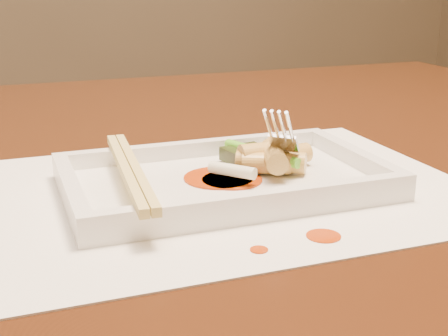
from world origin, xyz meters
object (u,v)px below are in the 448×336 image
object	(u,v)px
plate_base	(224,184)
chopstick_a	(125,170)
table	(116,249)
placemat	(224,189)
fork	(294,82)

from	to	relation	value
plate_base	chopstick_a	distance (m)	0.08
table	placemat	distance (m)	0.18
placemat	plate_base	bearing A→B (deg)	0.00
placemat	plate_base	distance (m)	0.00
plate_base	fork	bearing A→B (deg)	14.42
chopstick_a	plate_base	bearing A→B (deg)	0.00
chopstick_a	fork	bearing A→B (deg)	6.75
table	placemat	size ratio (longest dim) A/B	3.50
table	fork	bearing A→B (deg)	-39.96
plate_base	chopstick_a	world-z (taller)	chopstick_a
fork	placemat	bearing A→B (deg)	-165.58
placemat	chopstick_a	size ratio (longest dim) A/B	2.07
table	plate_base	distance (m)	0.19
table	chopstick_a	world-z (taller)	chopstick_a
placemat	chopstick_a	bearing A→B (deg)	180.00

